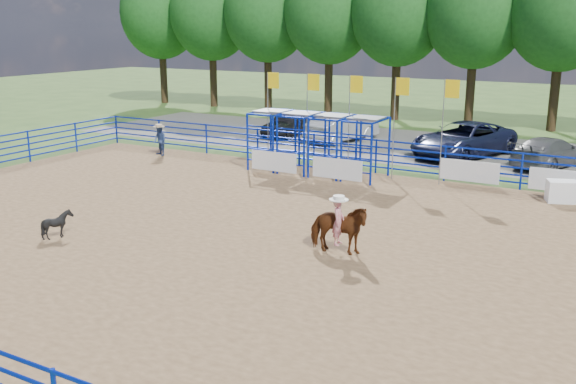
% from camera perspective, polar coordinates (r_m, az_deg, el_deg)
% --- Properties ---
extents(ground, '(120.00, 120.00, 0.00)m').
position_cam_1_polar(ground, '(19.42, -3.22, -4.11)').
color(ground, '#426227').
rests_on(ground, ground).
extents(arena_dirt, '(30.00, 20.00, 0.02)m').
position_cam_1_polar(arena_dirt, '(19.42, -3.22, -4.09)').
color(arena_dirt, olive).
rests_on(arena_dirt, ground).
extents(gravel_strip, '(40.00, 10.00, 0.01)m').
position_cam_1_polar(gravel_strip, '(34.54, 12.08, 3.91)').
color(gravel_strip, '#67655C').
rests_on(gravel_strip, ground).
extents(announcer_table, '(1.63, 1.15, 0.79)m').
position_cam_1_polar(announcer_table, '(25.21, 23.67, 0.03)').
color(announcer_table, white).
rests_on(announcer_table, arena_dirt).
extents(horse_and_rider, '(1.81, 1.01, 2.33)m').
position_cam_1_polar(horse_and_rider, '(17.86, 4.49, -2.96)').
color(horse_and_rider, '#5B2D12').
rests_on(horse_and_rider, arena_dirt).
extents(calf, '(0.97, 0.92, 0.85)m').
position_cam_1_polar(calf, '(20.45, -19.80, -2.70)').
color(calf, black).
rests_on(calf, arena_dirt).
extents(spectator_cowboy, '(0.88, 0.80, 1.52)m').
position_cam_1_polar(spectator_cowboy, '(32.02, -11.34, 4.56)').
color(spectator_cowboy, navy).
rests_on(spectator_cowboy, arena_dirt).
extents(car_a, '(1.86, 4.37, 1.47)m').
position_cam_1_polar(car_a, '(37.35, 0.04, 6.18)').
color(car_a, black).
rests_on(car_a, gravel_strip).
extents(car_b, '(2.80, 5.01, 1.56)m').
position_cam_1_polar(car_b, '(35.59, 4.87, 5.78)').
color(car_b, '#94989C').
rests_on(car_b, gravel_strip).
extents(car_c, '(4.62, 6.54, 1.66)m').
position_cam_1_polar(car_c, '(32.43, 15.33, 4.53)').
color(car_c, '#151935').
rests_on(car_c, gravel_strip).
extents(car_d, '(3.32, 4.97, 1.34)m').
position_cam_1_polar(car_d, '(31.29, 22.21, 3.31)').
color(car_d, '#535356').
rests_on(car_d, gravel_strip).
extents(perimeter_fence, '(30.10, 20.10, 1.50)m').
position_cam_1_polar(perimeter_fence, '(19.19, -3.25, -1.99)').
color(perimeter_fence, '#0823B4').
rests_on(perimeter_fence, ground).
extents(chute_assembly, '(19.32, 2.41, 4.20)m').
position_cam_1_polar(chute_assembly, '(27.50, 3.28, 4.19)').
color(chute_assembly, '#0823B4').
rests_on(chute_assembly, ground).
extents(treeline, '(56.40, 6.40, 11.24)m').
position_cam_1_polar(treeline, '(42.68, 16.42, 15.81)').
color(treeline, '#3F2B19').
rests_on(treeline, ground).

